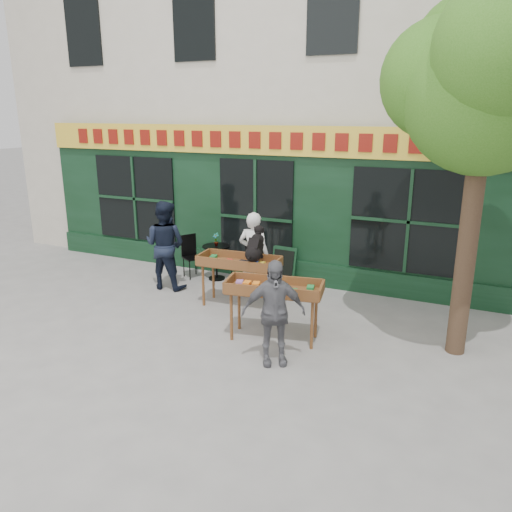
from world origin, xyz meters
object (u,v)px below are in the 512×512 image
at_px(book_cart_center, 239,265).
at_px(dog, 255,243).
at_px(woman, 254,254).
at_px(bistro_table, 216,255).
at_px(book_cart_right, 274,291).
at_px(man_left, 165,245).
at_px(man_right, 273,313).

xyz_separation_m(book_cart_center, dog, (0.35, -0.05, 0.47)).
bearing_deg(dog, book_cart_center, 168.29).
bearing_deg(woman, dog, 112.98).
height_order(dog, bistro_table, dog).
bearing_deg(book_cart_right, dog, 118.38).
distance_m(book_cart_center, man_left, 1.89).
relative_size(book_cart_right, man_right, 1.00).
height_order(dog, book_cart_right, dog).
bearing_deg(woman, book_cart_right, 120.28).
relative_size(dog, book_cart_right, 0.38).
distance_m(book_cart_center, man_right, 2.30).
bearing_deg(woman, man_right, 116.87).
bearing_deg(bistro_table, man_left, -127.87).
distance_m(dog, man_right, 2.12).
bearing_deg(woman, man_left, 6.66).
bearing_deg(man_left, man_right, 144.11).
bearing_deg(book_cart_center, man_left, 166.86).
distance_m(dog, man_left, 2.27).
xyz_separation_m(book_cart_right, bistro_table, (-2.30, 2.26, -0.28)).
relative_size(dog, man_right, 0.38).
bearing_deg(man_left, bistro_table, -131.17).
bearing_deg(book_cart_right, bistro_table, 125.54).
distance_m(woman, man_right, 2.84).
height_order(dog, man_left, man_left).
distance_m(book_cart_right, man_right, 0.81).
relative_size(man_right, man_left, 0.86).
xyz_separation_m(dog, book_cart_right, (0.79, -1.00, -0.47)).
height_order(book_cart_center, book_cart_right, same).
xyz_separation_m(dog, man_right, (1.09, -1.75, -0.50)).
xyz_separation_m(bistro_table, man_left, (-0.70, -0.90, 0.38)).
xyz_separation_m(book_cart_right, man_left, (-3.00, 1.36, 0.10)).
height_order(book_cart_right, man_right, man_right).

